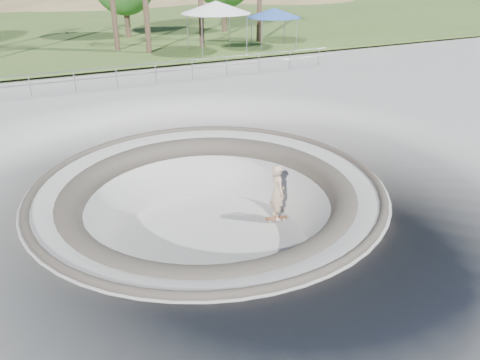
% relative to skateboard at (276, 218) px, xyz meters
% --- Properties ---
extents(ground, '(180.00, 180.00, 0.00)m').
position_rel_skateboard_xyz_m(ground, '(-2.47, -0.17, 1.84)').
color(ground, '#9E9D99').
rests_on(ground, ground).
extents(skate_bowl, '(14.00, 14.00, 4.10)m').
position_rel_skateboard_xyz_m(skate_bowl, '(-2.47, -0.17, 0.01)').
color(skate_bowl, '#9E9D99').
rests_on(skate_bowl, ground).
extents(grass_strip, '(180.00, 36.00, 0.12)m').
position_rel_skateboard_xyz_m(grass_strip, '(-2.47, 33.83, 2.06)').
color(grass_strip, '#415B24').
rests_on(grass_strip, ground).
extents(distant_hills, '(103.20, 45.00, 28.60)m').
position_rel_skateboard_xyz_m(distant_hills, '(1.31, 57.01, -5.18)').
color(distant_hills, brown).
rests_on(distant_hills, ground).
extents(safety_railing, '(25.00, 0.06, 1.03)m').
position_rel_skateboard_xyz_m(safety_railing, '(-2.47, 11.83, 2.53)').
color(safety_railing, gray).
rests_on(safety_railing, ground).
extents(skateboard, '(0.76, 0.37, 0.08)m').
position_rel_skateboard_xyz_m(skateboard, '(0.00, 0.00, 0.00)').
color(skateboard, brown).
rests_on(skateboard, ground).
extents(skater, '(0.53, 0.74, 1.90)m').
position_rel_skateboard_xyz_m(skater, '(0.00, 0.00, 0.97)').
color(skater, tan).
rests_on(skater, skateboard).
extents(canopy_white, '(6.44, 6.44, 3.26)m').
position_rel_skateboard_xyz_m(canopy_white, '(5.49, 17.83, 4.97)').
color(canopy_white, gray).
rests_on(canopy_white, ground).
extents(canopy_blue, '(5.16, 5.16, 2.66)m').
position_rel_skateboard_xyz_m(canopy_blue, '(9.81, 17.83, 4.44)').
color(canopy_blue, gray).
rests_on(canopy_blue, ground).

